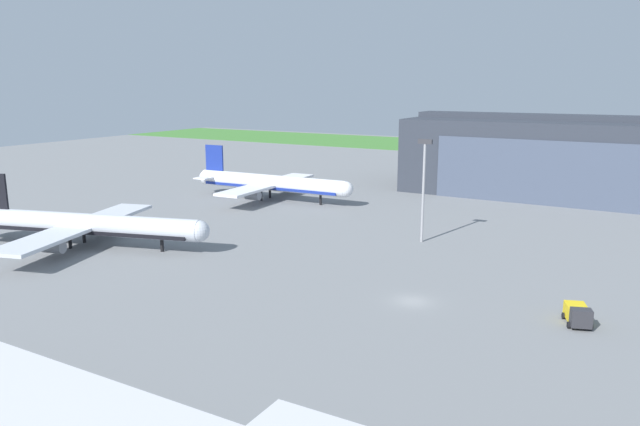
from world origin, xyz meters
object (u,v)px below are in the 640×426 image
Objects in this scene: airliner_far_right at (271,183)px; apron_light_mast at (424,182)px; baggage_tug at (578,314)px; maintenance_hangar at (596,158)px; airliner_near_left at (84,225)px.

airliner_far_right is 2.36× the size of apron_light_mast.
baggage_tug is at bearing -31.64° from airliner_far_right.
maintenance_hangar is 17.24× the size of baggage_tug.
airliner_near_left is (-68.50, -90.72, -5.49)m from maintenance_hangar.
apron_light_mast is (47.58, 30.25, 6.72)m from airliner_near_left.
maintenance_hangar is 113.81m from airliner_near_left.
airliner_far_right is at bearing 85.42° from airliner_near_left.
baggage_tug is at bearing -85.50° from maintenance_hangar.
maintenance_hangar reaches higher than airliner_far_right.
apron_light_mast is at bearing -109.08° from maintenance_hangar.
airliner_far_right is at bearing 148.36° from baggage_tug.
airliner_near_left is at bearing -176.30° from baggage_tug.
baggage_tug is (75.25, 4.86, -2.40)m from airliner_near_left.
apron_light_mast is (-20.92, -60.47, 1.23)m from maintenance_hangar.
airliner_far_right is at bearing 156.96° from apron_light_mast.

